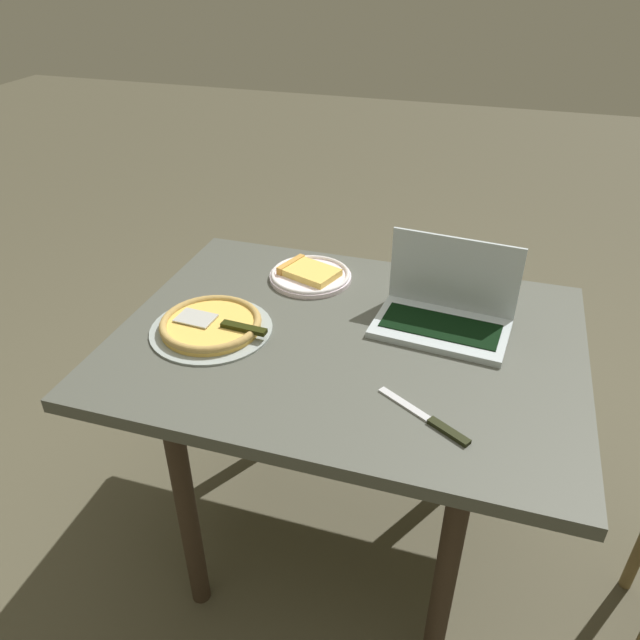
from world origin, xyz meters
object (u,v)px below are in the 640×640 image
Objects in this scene: laptop at (445,309)px; pizza_plate at (310,275)px; table_knife at (432,421)px; dining_table at (347,364)px; pizza_tray at (211,325)px.

laptop reaches higher than pizza_plate.
laptop is 1.65× the size of table_knife.
laptop is at bearing -18.24° from pizza_plate.
pizza_tray is at bearing -167.73° from dining_table.
table_knife is at bearing -86.13° from laptop.
laptop reaches higher than pizza_tray.
pizza_tray is (-0.16, -0.34, 0.00)m from pizza_plate.
dining_table is 3.28× the size of laptop.
pizza_plate is at bearing 64.95° from pizza_tray.
pizza_plate is 0.77× the size of pizza_tray.
laptop is (0.23, 0.13, 0.14)m from dining_table.
pizza_plate is (-0.19, 0.27, 0.10)m from dining_table.
table_knife is (0.03, -0.39, -0.04)m from laptop.
laptop is 1.47× the size of pizza_plate.
dining_table is at bearing -54.68° from pizza_plate.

